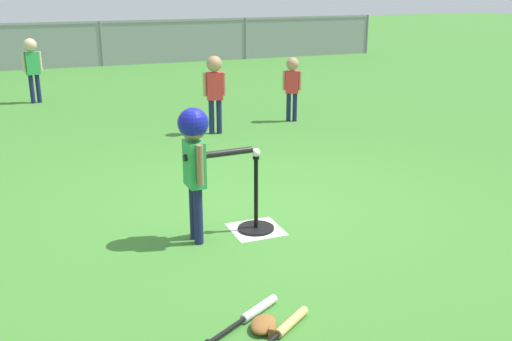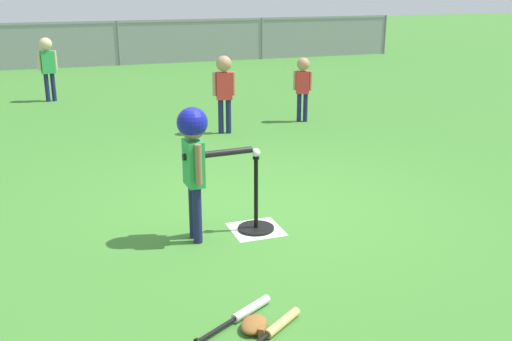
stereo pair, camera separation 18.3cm
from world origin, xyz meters
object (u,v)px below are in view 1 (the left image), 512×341
(fielder_near_right, at_px, (292,80))
(fielder_deep_right, at_px, (215,84))
(spare_bat_silver, at_px, (253,313))
(glove_near_bats, at_px, (264,325))
(batting_tee, at_px, (256,218))
(fielder_near_left, at_px, (32,62))
(batter_child, at_px, (195,148))
(baseball_on_tee, at_px, (256,153))
(spare_bat_wood, at_px, (286,327))

(fielder_near_right, bearing_deg, fielder_deep_right, -166.83)
(spare_bat_silver, bearing_deg, glove_near_bats, -85.61)
(fielder_deep_right, distance_m, glove_near_bats, 5.12)
(batting_tee, distance_m, fielder_near_left, 7.02)
(batting_tee, distance_m, spare_bat_silver, 1.42)
(batting_tee, xyz_separation_m, fielder_near_left, (-1.58, 6.81, 0.63))
(fielder_deep_right, distance_m, fielder_near_left, 4.10)
(batter_child, bearing_deg, baseball_on_tee, 3.09)
(spare_bat_wood, bearing_deg, spare_bat_silver, 120.25)
(fielder_near_left, relative_size, spare_bat_silver, 1.89)
(fielder_deep_right, xyz_separation_m, spare_bat_wood, (-1.16, -4.98, -0.69))
(spare_bat_silver, relative_size, spare_bat_wood, 1.04)
(baseball_on_tee, bearing_deg, spare_bat_silver, -112.66)
(baseball_on_tee, distance_m, fielder_deep_right, 3.52)
(fielder_near_right, bearing_deg, spare_bat_wood, -115.42)
(batter_child, xyz_separation_m, fielder_near_left, (-1.04, 6.84, -0.07))
(baseball_on_tee, height_order, fielder_near_left, fielder_near_left)
(baseball_on_tee, bearing_deg, fielder_deep_right, 77.80)
(spare_bat_wood, height_order, glove_near_bats, glove_near_bats)
(batter_child, bearing_deg, fielder_deep_right, 69.66)
(fielder_near_left, xyz_separation_m, glove_near_bats, (1.05, -8.29, -0.71))
(fielder_near_right, bearing_deg, batting_tee, -119.25)
(spare_bat_silver, bearing_deg, fielder_near_right, 62.38)
(spare_bat_wood, relative_size, glove_near_bats, 2.16)
(batter_child, xyz_separation_m, spare_bat_silver, (-0.01, -1.28, -0.79))
(batting_tee, xyz_separation_m, glove_near_bats, (-0.53, -1.47, -0.07))
(batting_tee, bearing_deg, fielder_deep_right, 77.80)
(batting_tee, relative_size, glove_near_bats, 2.47)
(batting_tee, bearing_deg, spare_bat_wood, -105.04)
(baseball_on_tee, xyz_separation_m, fielder_near_right, (2.10, 3.75, -0.07))
(spare_bat_wood, bearing_deg, batting_tee, 74.96)
(baseball_on_tee, bearing_deg, fielder_near_right, 60.75)
(glove_near_bats, bearing_deg, batter_child, 90.29)
(batter_child, distance_m, fielder_near_left, 6.92)
(baseball_on_tee, bearing_deg, batting_tee, 75.96)
(fielder_near_right, distance_m, glove_near_bats, 5.89)
(baseball_on_tee, xyz_separation_m, spare_bat_silver, (-0.55, -1.31, -0.68))
(fielder_near_left, bearing_deg, spare_bat_silver, -82.74)
(batter_child, distance_m, fielder_near_right, 4.62)
(fielder_near_right, xyz_separation_m, glove_near_bats, (-2.64, -5.23, -0.61))
(spare_bat_wood, bearing_deg, fielder_near_left, 97.96)
(baseball_on_tee, bearing_deg, fielder_near_left, 103.07)
(baseball_on_tee, distance_m, fielder_near_left, 7.00)
(batting_tee, distance_m, batter_child, 0.89)
(fielder_near_right, height_order, spare_bat_wood, fielder_near_right)
(batter_child, xyz_separation_m, fielder_deep_right, (1.28, 3.47, -0.10))
(baseball_on_tee, xyz_separation_m, glove_near_bats, (-0.53, -1.47, -0.68))
(batting_tee, relative_size, spare_bat_silver, 1.10)
(spare_bat_silver, height_order, spare_bat_wood, same)
(fielder_near_left, height_order, spare_bat_silver, fielder_near_left)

